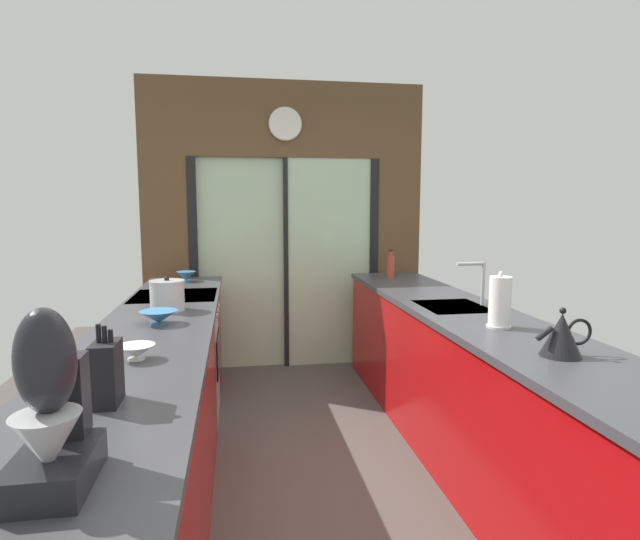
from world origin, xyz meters
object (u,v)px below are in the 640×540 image
(stand_mixer, at_px, (51,419))
(kettle, at_px, (562,335))
(soap_bottle, at_px, (391,266))
(stock_pot, at_px, (167,295))
(paper_towel_roll, at_px, (500,302))
(oven_range, at_px, (177,358))
(knife_block, at_px, (107,373))
(mixing_bowl_mid, at_px, (159,317))
(mixing_bowl_near, at_px, (136,352))
(mixing_bowl_far, at_px, (186,276))

(stand_mixer, relative_size, kettle, 1.62)
(soap_bottle, bearing_deg, stock_pot, -146.10)
(kettle, height_order, paper_towel_roll, paper_towel_roll)
(oven_range, relative_size, kettle, 3.54)
(knife_block, relative_size, kettle, 1.02)
(mixing_bowl_mid, distance_m, knife_block, 1.15)
(mixing_bowl_near, distance_m, soap_bottle, 2.85)
(mixing_bowl_near, xyz_separation_m, mixing_bowl_far, (-0.00, 2.26, 0.01))
(mixing_bowl_far, relative_size, kettle, 0.63)
(oven_range, bearing_deg, knife_block, -89.49)
(knife_block, relative_size, stock_pot, 1.26)
(mixing_bowl_mid, distance_m, stock_pot, 0.38)
(knife_block, xyz_separation_m, soap_bottle, (1.78, 2.71, -0.00))
(stand_mixer, distance_m, paper_towel_roll, 2.19)
(kettle, xyz_separation_m, soap_bottle, (-0.00, 2.46, 0.01))
(soap_bottle, bearing_deg, stand_mixer, -119.00)
(mixing_bowl_mid, height_order, knife_block, knife_block)
(mixing_bowl_near, bearing_deg, mixing_bowl_far, 90.00)
(mixing_bowl_near, distance_m, kettle, 1.80)
(knife_block, height_order, soap_bottle, knife_block)
(mixing_bowl_mid, bearing_deg, mixing_bowl_far, 90.00)
(paper_towel_roll, bearing_deg, soap_bottle, 90.00)
(paper_towel_roll, bearing_deg, stock_pot, 157.38)
(mixing_bowl_far, xyz_separation_m, paper_towel_roll, (1.78, -1.97, 0.09))
(paper_towel_roll, bearing_deg, kettle, -89.77)
(mixing_bowl_near, xyz_separation_m, stand_mixer, (0.00, -0.99, 0.13))
(mixing_bowl_near, bearing_deg, knife_block, -90.00)
(mixing_bowl_far, height_order, kettle, kettle)
(mixing_bowl_near, bearing_deg, soap_bottle, 51.33)
(stock_pot, bearing_deg, stand_mixer, -90.00)
(knife_block, height_order, paper_towel_roll, paper_towel_roll)
(mixing_bowl_near, height_order, soap_bottle, soap_bottle)
(knife_block, bearing_deg, mixing_bowl_far, 90.00)
(stock_pot, bearing_deg, paper_towel_roll, -22.62)
(stand_mixer, bearing_deg, oven_range, 90.41)
(stock_pot, bearing_deg, kettle, -35.40)
(stock_pot, xyz_separation_m, kettle, (1.78, -1.27, 0.00))
(oven_range, relative_size, soap_bottle, 3.76)
(mixing_bowl_near, relative_size, soap_bottle, 0.64)
(stock_pot, xyz_separation_m, soap_bottle, (1.78, 1.20, 0.01))
(mixing_bowl_far, distance_m, stock_pot, 1.23)
(oven_range, height_order, soap_bottle, soap_bottle)
(mixing_bowl_far, height_order, paper_towel_roll, paper_towel_roll)
(mixing_bowl_near, height_order, knife_block, knife_block)
(mixing_bowl_near, distance_m, mixing_bowl_far, 2.26)
(stand_mixer, bearing_deg, knife_block, 90.00)
(mixing_bowl_near, height_order, mixing_bowl_mid, mixing_bowl_mid)
(mixing_bowl_mid, xyz_separation_m, paper_towel_roll, (1.78, -0.37, 0.09))
(oven_range, bearing_deg, mixing_bowl_far, 88.46)
(mixing_bowl_near, relative_size, kettle, 0.60)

